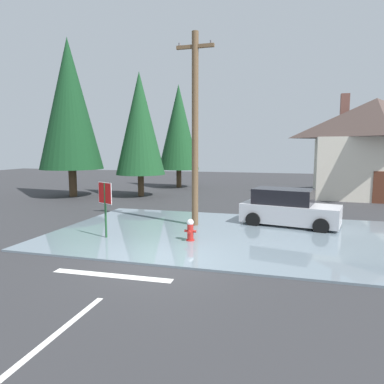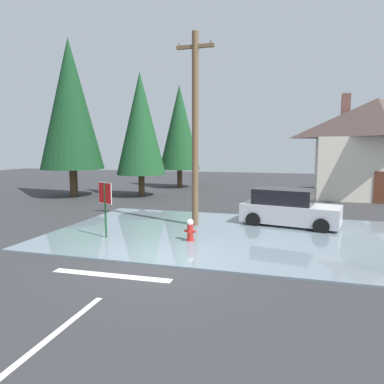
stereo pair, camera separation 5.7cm
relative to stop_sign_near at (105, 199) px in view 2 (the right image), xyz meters
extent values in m
cube|color=#2D2D30|center=(2.87, -1.87, -1.59)|extent=(80.00, 80.00, 0.10)
cube|color=slate|center=(4.26, 1.81, -1.51)|extent=(13.64, 8.38, 0.07)
cube|color=silver|center=(2.05, -3.37, -1.54)|extent=(3.43, 0.39, 0.01)
cube|color=silver|center=(2.52, -6.34, -1.54)|extent=(0.18, 3.21, 0.01)
cylinder|color=#1E4C28|center=(0.00, 0.00, -0.47)|extent=(0.08, 0.08, 2.14)
cube|color=white|center=(0.00, 0.00, 0.22)|extent=(0.73, 0.37, 0.80)
cube|color=red|center=(0.00, 0.00, 0.22)|extent=(0.69, 0.36, 0.76)
cylinder|color=#AD231E|center=(3.18, 0.43, -1.49)|extent=(0.31, 0.31, 0.10)
cylinder|color=#AD231E|center=(3.18, 0.43, -1.15)|extent=(0.23, 0.23, 0.57)
sphere|color=white|center=(3.18, 0.43, -0.80)|extent=(0.25, 0.25, 0.25)
cylinder|color=#AD231E|center=(3.01, 0.43, -1.13)|extent=(0.10, 0.09, 0.09)
cylinder|color=#AD231E|center=(3.34, 0.43, -1.13)|extent=(0.10, 0.09, 0.09)
cylinder|color=#AD231E|center=(3.18, 0.27, -1.13)|extent=(0.11, 0.10, 0.11)
cylinder|color=brown|center=(2.67, 2.98, 2.55)|extent=(0.28, 0.28, 8.18)
cube|color=brown|center=(2.67, 2.98, 6.04)|extent=(1.60, 0.14, 0.14)
cylinder|color=slate|center=(1.99, 2.98, 6.17)|extent=(0.10, 0.10, 0.12)
cylinder|color=slate|center=(3.34, 2.98, 6.17)|extent=(0.10, 0.10, 0.12)
cube|color=silver|center=(12.25, 15.57, 0.53)|extent=(7.91, 6.93, 4.15)
pyramid|color=#473833|center=(12.25, 15.57, 3.95)|extent=(8.54, 7.48, 2.70)
cube|color=brown|center=(10.38, 16.83, 4.63)|extent=(0.62, 0.62, 2.43)
cube|color=#592D1E|center=(12.13, 12.23, -0.54)|extent=(1.00, 0.10, 2.00)
cube|color=silver|center=(6.68, 4.13, -0.96)|extent=(4.38, 2.50, 0.81)
cube|color=black|center=(6.35, 4.19, -0.23)|extent=(2.72, 1.97, 0.66)
cylinder|color=black|center=(8.22, 4.68, -1.22)|extent=(0.67, 0.35, 0.64)
cylinder|color=black|center=(7.87, 3.01, -1.22)|extent=(0.67, 0.35, 0.64)
cylinder|color=black|center=(5.48, 5.24, -1.22)|extent=(0.67, 0.35, 0.64)
cylinder|color=black|center=(5.13, 3.58, -1.22)|extent=(0.67, 0.35, 0.64)
cylinder|color=#4C3823|center=(-8.23, 10.01, -0.56)|extent=(0.55, 0.55, 1.96)
cone|color=#143D1E|center=(-8.23, 10.01, 4.90)|extent=(4.37, 4.37, 8.95)
cylinder|color=#4C3823|center=(-2.73, 17.60, -0.75)|extent=(0.44, 0.44, 1.59)
cone|color=#194723|center=(-2.73, 17.60, 3.66)|extent=(3.53, 3.53, 7.23)
cylinder|color=#4C3823|center=(-3.61, 11.43, -0.76)|extent=(0.43, 0.43, 1.56)
cone|color=#194723|center=(-3.61, 11.43, 3.58)|extent=(3.48, 3.48, 7.13)
camera|label=1|loc=(6.56, -11.51, 1.87)|focal=32.66mm
camera|label=2|loc=(6.62, -11.50, 1.87)|focal=32.66mm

